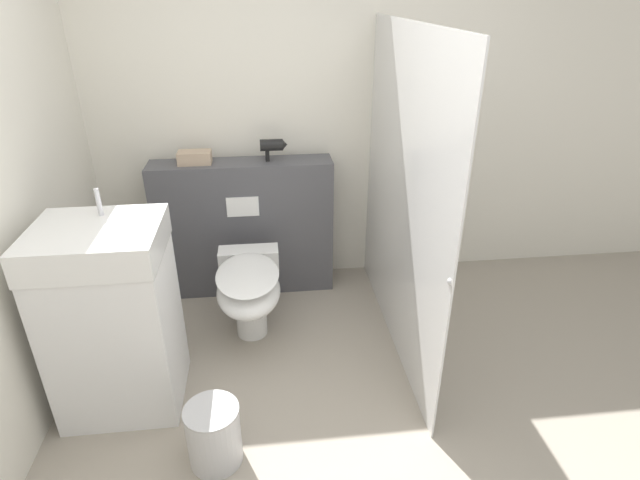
{
  "coord_description": "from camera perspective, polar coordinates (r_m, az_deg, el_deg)",
  "views": [
    {
      "loc": [
        -0.24,
        -1.67,
        2.05
      ],
      "look_at": [
        0.08,
        1.1,
        0.65
      ],
      "focal_mm": 28.0,
      "sensor_mm": 36.0,
      "label": 1
    }
  ],
  "objects": [
    {
      "name": "ground_plane",
      "position": [
        2.66,
        1.17,
        -23.83
      ],
      "size": [
        12.0,
        12.0,
        0.0
      ],
      "primitive_type": "plane",
      "color": "#9E9384"
    },
    {
      "name": "wall_back",
      "position": [
        3.62,
        -2.68,
        13.99
      ],
      "size": [
        8.0,
        0.06,
        2.5
      ],
      "color": "silver",
      "rests_on": "ground_plane"
    },
    {
      "name": "partition_panel",
      "position": [
        3.67,
        -8.54,
        1.42
      ],
      "size": [
        1.26,
        0.26,
        0.99
      ],
      "color": "#4C4C51",
      "rests_on": "ground_plane"
    },
    {
      "name": "shower_glass",
      "position": [
        2.94,
        9.26,
        4.55
      ],
      "size": [
        0.04,
        1.76,
        1.91
      ],
      "color": "silver",
      "rests_on": "ground_plane"
    },
    {
      "name": "toilet",
      "position": [
        3.18,
        -8.11,
        -5.63
      ],
      "size": [
        0.4,
        0.69,
        0.52
      ],
      "color": "white",
      "rests_on": "ground_plane"
    },
    {
      "name": "sink_vanity",
      "position": [
        2.81,
        -22.49,
        -8.33
      ],
      "size": [
        0.61,
        0.53,
        1.19
      ],
      "color": "white",
      "rests_on": "ground_plane"
    },
    {
      "name": "hair_drier",
      "position": [
        3.45,
        -5.42,
        10.7
      ],
      "size": [
        0.18,
        0.08,
        0.15
      ],
      "color": "black",
      "rests_on": "partition_panel"
    },
    {
      "name": "folded_towel",
      "position": [
        3.5,
        -14.13,
        9.14
      ],
      "size": [
        0.22,
        0.13,
        0.08
      ],
      "color": "tan",
      "rests_on": "partition_panel"
    },
    {
      "name": "waste_bin",
      "position": [
        2.59,
        -12.02,
        -20.94
      ],
      "size": [
        0.26,
        0.26,
        0.32
      ],
      "color": "silver",
      "rests_on": "ground_plane"
    }
  ]
}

